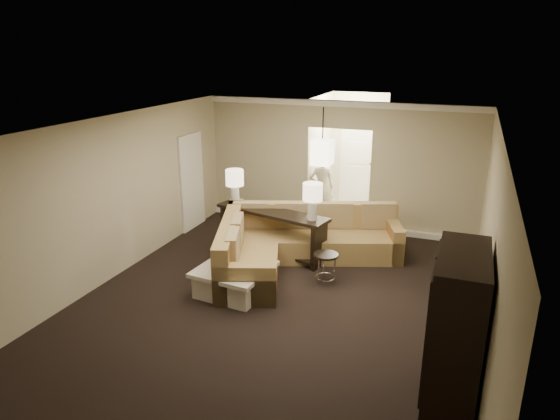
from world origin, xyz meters
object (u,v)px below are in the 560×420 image
at_px(coffee_table, 235,279).
at_px(armoire, 454,338).
at_px(console_table, 272,229).
at_px(person, 322,184).
at_px(drink_table, 326,262).
at_px(sectional_sofa, 293,244).

xyz_separation_m(coffee_table, armoire, (3.44, -1.64, 0.67)).
distance_m(console_table, person, 2.34).
xyz_separation_m(coffee_table, console_table, (-0.01, 1.68, 0.30)).
bearing_deg(armoire, drink_table, 130.28).
bearing_deg(drink_table, sectional_sofa, 146.22).
bearing_deg(console_table, drink_table, -18.24).
relative_size(sectional_sofa, armoire, 1.86).
bearing_deg(person, armoire, 94.42).
relative_size(coffee_table, drink_table, 2.30).
height_order(coffee_table, console_table, console_table).
relative_size(console_table, armoire, 1.26).
bearing_deg(drink_table, armoire, -49.72).
bearing_deg(sectional_sofa, drink_table, -53.78).
bearing_deg(sectional_sofa, person, 74.64).
xyz_separation_m(sectional_sofa, armoire, (2.93, -3.06, 0.51)).
relative_size(coffee_table, armoire, 0.64).
bearing_deg(person, sectional_sofa, 69.90).
bearing_deg(console_table, person, 95.34).
height_order(sectional_sofa, coffee_table, sectional_sofa).
distance_m(drink_table, person, 3.29).
bearing_deg(armoire, sectional_sofa, 133.81).
bearing_deg(person, coffee_table, 60.93).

